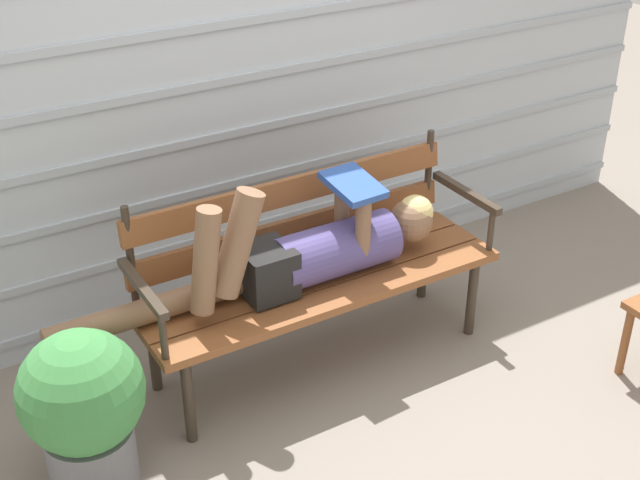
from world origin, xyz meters
TOP-DOWN VIEW (x-y plane):
  - ground_plane at (0.00, 0.00)m, footprint 12.00×12.00m
  - house_siding at (0.00, 0.77)m, footprint 4.80×0.08m
  - park_bench at (-0.00, 0.16)m, footprint 1.56×0.48m
  - reclining_person at (-0.06, 0.09)m, footprint 1.67×0.26m
  - potted_plant at (-1.07, -0.11)m, footprint 0.44×0.44m

SIDE VIEW (x-z plane):
  - ground_plane at x=0.00m, z-range 0.00..0.00m
  - potted_plant at x=-1.07m, z-range 0.03..0.67m
  - park_bench at x=0.00m, z-range 0.04..0.88m
  - reclining_person at x=-0.06m, z-range 0.30..0.83m
  - house_siding at x=0.00m, z-range 0.00..2.19m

